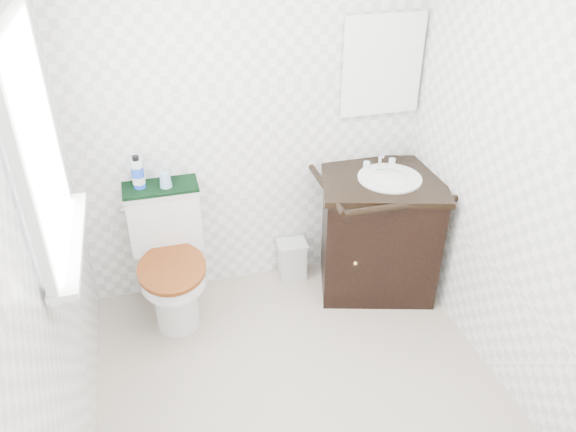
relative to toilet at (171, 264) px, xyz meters
name	(u,v)px	position (x,y,z in m)	size (l,w,h in m)	color
floor	(306,403)	(0.60, -0.97, -0.37)	(2.40, 2.40, 0.00)	#AFA18D
wall_back	(253,115)	(0.60, 0.23, 0.83)	(2.40, 2.40, 0.00)	white
wall_left	(40,253)	(-0.50, -0.97, 0.83)	(2.40, 2.40, 0.00)	white
wall_right	(532,183)	(1.70, -0.97, 0.83)	(2.40, 2.40, 0.00)	white
window	(34,143)	(-0.47, -0.72, 1.18)	(0.02, 0.70, 0.90)	white
mirror	(382,65)	(1.42, 0.21, 1.08)	(0.50, 0.02, 0.60)	silver
toilet	(171,264)	(0.00, 0.00, 0.00)	(0.46, 0.64, 0.84)	silver
vanity	(378,229)	(1.37, -0.06, 0.07)	(0.91, 0.84, 0.92)	black
trash_bin	(292,260)	(0.83, 0.13, -0.22)	(0.21, 0.17, 0.29)	silver
towel	(160,187)	(0.00, 0.12, 0.48)	(0.45, 0.22, 0.02)	black
mouthwash_bottle	(138,173)	(-0.12, 0.13, 0.58)	(0.07, 0.07, 0.21)	blue
cup	(165,180)	(0.03, 0.10, 0.54)	(0.07, 0.07, 0.09)	#7DA6CD
soap_bar	(380,170)	(1.38, 0.02, 0.46)	(0.06, 0.04, 0.02)	#18766F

